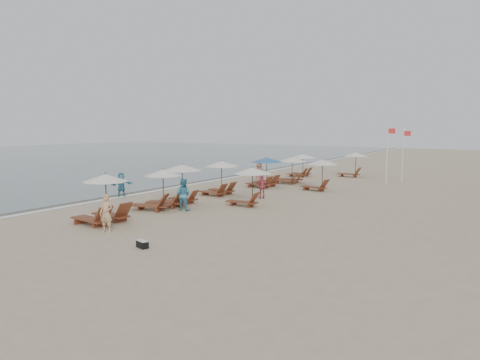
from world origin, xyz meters
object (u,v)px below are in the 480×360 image
Objects in this scene: inland_station_0 at (248,182)px; beachgoer_near at (106,213)px; lounger_station_5 at (289,170)px; beachgoer_mid_a at (183,194)px; lounger_station_0 at (102,202)px; duffel_bag at (142,244)px; inland_station_1 at (319,171)px; beachgoer_far_a at (262,187)px; lounger_station_1 at (159,192)px; lounger_station_2 at (180,182)px; lounger_station_4 at (264,172)px; lounger_station_3 at (219,178)px; lounger_station_6 at (301,164)px; inland_station_2 at (353,162)px; flag_pole_near at (388,152)px; beachgoer_far_b at (259,172)px; waterline_walker at (121,185)px.

beachgoer_near is (-1.87, -8.73, -0.58)m from inland_station_0.
lounger_station_5 reaches higher than beachgoer_mid_a.
lounger_station_0 is 4.70× the size of duffel_bag.
beachgoer_far_a is at bearing -108.54° from inland_station_1.
lounger_station_1 is 1.00× the size of lounger_station_5.
lounger_station_2 reaches higher than lounger_station_4.
lounger_station_3 is at bearing -96.91° from lounger_station_4.
lounger_station_6 is at bearing 78.29° from beachgoer_near.
flag_pole_near is at bearing -40.56° from inland_station_2.
flag_pole_near reaches higher than beachgoer_far_a.
beachgoer_far_a is at bearing -93.61° from inland_station_2.
lounger_station_4 is 10.16m from flag_pole_near.
lounger_station_6 is (-0.16, 18.92, 0.19)m from lounger_station_1.
flag_pole_near is (7.56, 21.98, 1.52)m from lounger_station_0.
lounger_station_3 is 7.33m from inland_station_1.
inland_station_1 reaches higher than lounger_station_6.
beachgoer_far_b is (-2.76, 17.97, 0.05)m from beachgoer_near.
flag_pole_near is (6.72, 3.81, 1.51)m from lounger_station_5.
beachgoer_mid_a reaches higher than waterline_walker.
lounger_station_3 is 5.05m from lounger_station_4.
duffel_bag is at bearing -130.76° from beachgoer_far_b.
inland_station_2 is (3.94, 19.35, 0.07)m from lounger_station_2.
lounger_station_6 is 1.42× the size of beachgoer_far_b.
duffel_bag is at bearing -108.18° from waterline_walker.
lounger_station_2 is at bearing 121.48° from duffel_bag.
inland_station_1 is at bearing 82.67° from inland_station_0.
lounger_station_2 is at bearing -116.16° from inland_station_1.
inland_station_2 is at bearing 81.73° from lounger_station_0.
inland_station_2 is (0.24, 17.70, -0.05)m from inland_station_0.
inland_station_2 is at bearing 68.31° from lounger_station_5.
lounger_station_2 is 1.42× the size of beachgoer_far_b.
inland_station_2 is 4.71× the size of duffel_bag.
lounger_station_0 reaches higher than inland_station_1.
flag_pole_near is (7.91, 11.93, 1.38)m from lounger_station_3.
beachgoer_mid_a is (-2.31, -3.02, -0.54)m from inland_station_0.
inland_station_0 is at bearing -97.33° from inland_station_1.
lounger_station_6 is at bearing -96.72° from beachgoer_mid_a.
lounger_station_0 is 1.07× the size of lounger_station_6.
inland_station_1 is at bearing 63.86° from beachgoer_near.
inland_station_1 is at bearing -115.80° from flag_pole_near.
waterline_walker is (-6.87, 7.20, -0.04)m from beachgoer_near.
beachgoer_near is 0.36× the size of flag_pole_near.
lounger_station_0 reaches higher than lounger_station_5.
beachgoer_far_b reaches higher than beachgoer_far_a.
lounger_station_6 is at bearing -151.03° from inland_station_2.
inland_station_0 is at bearing -76.13° from lounger_station_6.
flag_pole_near is (4.12, 14.37, 1.13)m from inland_station_0.
lounger_station_6 is 24.26m from beachgoer_near.
lounger_station_1 reaches higher than waterline_walker.
lounger_station_3 is at bearing 83.44° from beachgoer_near.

